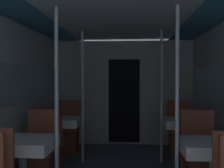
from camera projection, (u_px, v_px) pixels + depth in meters
ceiling_panel at (117, 8)px, 3.55m from camera, size 2.85×8.13×0.07m
bulkhead_far at (124, 93)px, 6.44m from camera, size 2.80×0.09×2.13m
dining_table_left_1 at (23, 148)px, 3.37m from camera, size 0.67×0.67×0.72m
chair_left_far_1 at (40, 162)px, 3.99m from camera, size 0.41×0.41×0.95m
support_pole_left_1 at (57, 106)px, 3.34m from camera, size 0.04×0.04×2.13m
dining_table_left_2 at (60, 124)px, 5.12m from camera, size 0.67×0.67×0.72m
chair_left_near_2 at (50, 152)px, 4.51m from camera, size 0.41×0.41×0.95m
chair_left_far_2 at (68, 136)px, 5.74m from camera, size 0.41×0.41×0.95m
support_pole_left_2 at (83, 97)px, 5.08m from camera, size 0.04×0.04×2.13m
dining_table_right_1 at (213, 150)px, 3.24m from camera, size 0.67×0.67×0.72m
chair_right_far_1 at (200, 165)px, 3.86m from camera, size 0.41×0.41×0.95m
support_pole_right_1 at (177, 107)px, 3.25m from camera, size 0.04×0.04×2.13m
dining_table_right_2 at (185, 125)px, 4.98m from camera, size 0.67×0.67×0.72m
chair_right_near_2 at (192, 154)px, 4.37m from camera, size 0.41×0.41×0.95m
chair_right_far_2 at (179, 138)px, 5.60m from camera, size 0.41×0.41×0.95m
support_pole_right_2 at (162, 97)px, 5.00m from camera, size 0.04×0.04×2.13m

